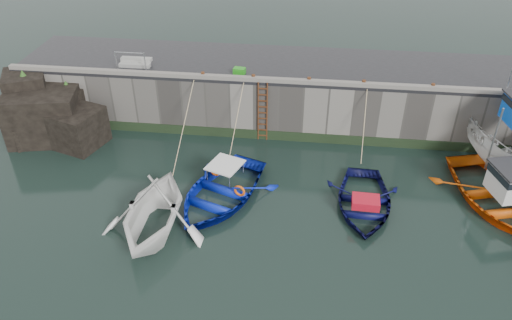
# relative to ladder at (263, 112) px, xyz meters

# --- Properties ---
(ground) EXTENTS (120.00, 120.00, 0.00)m
(ground) POSITION_rel_ladder_xyz_m (2.00, -9.91, -1.59)
(ground) COLOR black
(ground) RESTS_ON ground
(quay_back) EXTENTS (30.00, 5.00, 3.00)m
(quay_back) POSITION_rel_ladder_xyz_m (2.00, 2.59, -0.09)
(quay_back) COLOR slate
(quay_back) RESTS_ON ground
(road_back) EXTENTS (30.00, 5.00, 0.16)m
(road_back) POSITION_rel_ladder_xyz_m (2.00, 2.59, 1.49)
(road_back) COLOR black
(road_back) RESTS_ON quay_back
(kerb_back) EXTENTS (30.00, 0.30, 0.20)m
(kerb_back) POSITION_rel_ladder_xyz_m (2.00, 0.24, 1.67)
(kerb_back) COLOR slate
(kerb_back) RESTS_ON road_back
(algae_back) EXTENTS (30.00, 0.08, 0.50)m
(algae_back) POSITION_rel_ladder_xyz_m (2.00, 0.05, -1.34)
(algae_back) COLOR black
(algae_back) RESTS_ON ground
(rock_outcrop) EXTENTS (5.85, 4.24, 3.41)m
(rock_outcrop) POSITION_rel_ladder_xyz_m (-10.92, -0.80, -0.33)
(rock_outcrop) COLOR black
(rock_outcrop) RESTS_ON ground
(ladder) EXTENTS (0.51, 0.08, 3.20)m
(ladder) POSITION_rel_ladder_xyz_m (0.00, 0.00, 0.00)
(ladder) COLOR #3F1E0F
(ladder) RESTS_ON ground
(boat_near_white) EXTENTS (4.43, 5.12, 2.68)m
(boat_near_white) POSITION_rel_ladder_xyz_m (-3.48, -7.41, -1.59)
(boat_near_white) COLOR white
(boat_near_white) RESTS_ON ground
(boat_near_white_rope) EXTENTS (0.04, 5.63, 3.10)m
(boat_near_white_rope) POSITION_rel_ladder_xyz_m (-3.48, -2.41, -1.59)
(boat_near_white_rope) COLOR tan
(boat_near_white_rope) RESTS_ON ground
(boat_near_blue) EXTENTS (5.71, 6.66, 1.16)m
(boat_near_blue) POSITION_rel_ladder_xyz_m (-1.28, -5.07, -1.59)
(boat_near_blue) COLOR #0B20B2
(boat_near_blue) RESTS_ON ground
(boat_near_blue_rope) EXTENTS (0.04, 3.72, 3.10)m
(boat_near_blue_rope) POSITION_rel_ladder_xyz_m (-1.28, -1.24, -1.59)
(boat_near_blue_rope) COLOR tan
(boat_near_blue_rope) RESTS_ON ground
(boat_near_navy) EXTENTS (3.59, 4.90, 0.99)m
(boat_near_navy) POSITION_rel_ladder_xyz_m (4.84, -4.91, -1.59)
(boat_near_navy) COLOR #090B3B
(boat_near_navy) RESTS_ON ground
(boat_near_navy_rope) EXTENTS (0.04, 3.60, 3.10)m
(boat_near_navy_rope) POSITION_rel_ladder_xyz_m (4.84, -1.16, -1.59)
(boat_near_navy_rope) COLOR tan
(boat_near_navy_rope) RESTS_ON ground
(boat_far_white) EXTENTS (4.05, 7.96, 5.94)m
(boat_far_white) POSITION_rel_ladder_xyz_m (11.50, -0.89, -0.36)
(boat_far_white) COLOR silver
(boat_far_white) RESTS_ON ground
(boat_far_orange) EXTENTS (5.79, 7.00, 4.26)m
(boat_far_orange) POSITION_rel_ladder_xyz_m (10.50, -3.97, -1.19)
(boat_far_orange) COLOR #F15E0C
(boat_far_orange) RESTS_ON ground
(fish_crate) EXTENTS (0.62, 0.46, 0.31)m
(fish_crate) POSITION_rel_ladder_xyz_m (-1.28, 0.97, 1.72)
(fish_crate) COLOR #228E19
(fish_crate) RESTS_ON road_back
(railing) EXTENTS (1.60, 1.05, 1.00)m
(railing) POSITION_rel_ladder_xyz_m (-6.75, 1.33, 1.77)
(railing) COLOR #A5A8AD
(railing) RESTS_ON road_back
(bollard_a) EXTENTS (0.18, 0.18, 0.28)m
(bollard_a) POSITION_rel_ladder_xyz_m (-3.00, 0.34, 1.71)
(bollard_a) COLOR #3F1E0F
(bollard_a) RESTS_ON road_back
(bollard_b) EXTENTS (0.18, 0.18, 0.28)m
(bollard_b) POSITION_rel_ladder_xyz_m (-0.50, 0.34, 1.71)
(bollard_b) COLOR #3F1E0F
(bollard_b) RESTS_ON road_back
(bollard_c) EXTENTS (0.18, 0.18, 0.28)m
(bollard_c) POSITION_rel_ladder_xyz_m (2.20, 0.34, 1.71)
(bollard_c) COLOR #3F1E0F
(bollard_c) RESTS_ON road_back
(bollard_d) EXTENTS (0.18, 0.18, 0.28)m
(bollard_d) POSITION_rel_ladder_xyz_m (4.80, 0.34, 1.71)
(bollard_d) COLOR #3F1E0F
(bollard_d) RESTS_ON road_back
(bollard_e) EXTENTS (0.18, 0.18, 0.28)m
(bollard_e) POSITION_rel_ladder_xyz_m (8.00, 0.34, 1.71)
(bollard_e) COLOR #3F1E0F
(bollard_e) RESTS_ON road_back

